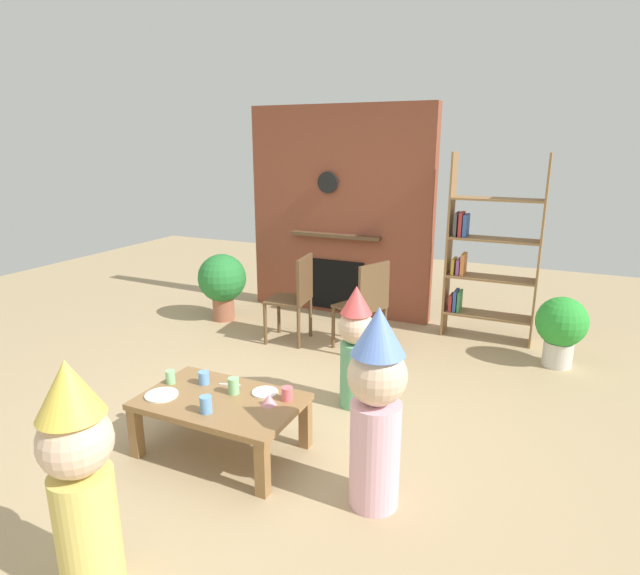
% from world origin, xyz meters
% --- Properties ---
extents(ground_plane, '(12.00, 12.00, 0.00)m').
position_xyz_m(ground_plane, '(0.00, 0.00, 0.00)').
color(ground_plane, tan).
extents(brick_fireplace_feature, '(2.20, 0.28, 2.40)m').
position_xyz_m(brick_fireplace_feature, '(-0.61, 2.60, 1.19)').
color(brick_fireplace_feature, brown).
rests_on(brick_fireplace_feature, ground_plane).
extents(bookshelf, '(0.90, 0.28, 1.90)m').
position_xyz_m(bookshelf, '(1.08, 2.40, 0.88)').
color(bookshelf, olive).
rests_on(bookshelf, ground_plane).
extents(coffee_table, '(1.04, 0.65, 0.38)m').
position_xyz_m(coffee_table, '(-0.14, -0.51, 0.33)').
color(coffee_table, olive).
rests_on(coffee_table, ground_plane).
extents(paper_cup_near_left, '(0.07, 0.07, 0.09)m').
position_xyz_m(paper_cup_near_left, '(-0.37, -0.38, 0.43)').
color(paper_cup_near_left, '#669EE0').
rests_on(paper_cup_near_left, coffee_table).
extents(paper_cup_near_right, '(0.06, 0.06, 0.09)m').
position_xyz_m(paper_cup_near_right, '(-0.59, -0.46, 0.43)').
color(paper_cup_near_right, '#8CD18C').
rests_on(paper_cup_near_right, coffee_table).
extents(paper_cup_center, '(0.07, 0.07, 0.11)m').
position_xyz_m(paper_cup_center, '(-0.11, -0.41, 0.44)').
color(paper_cup_center, '#8CD18C').
rests_on(paper_cup_center, coffee_table).
extents(paper_cup_far_left, '(0.08, 0.08, 0.11)m').
position_xyz_m(paper_cup_far_left, '(-0.12, -0.70, 0.44)').
color(paper_cup_far_left, '#669EE0').
rests_on(paper_cup_far_left, coffee_table).
extents(paper_cup_far_right, '(0.07, 0.07, 0.09)m').
position_xyz_m(paper_cup_far_right, '(0.26, -0.34, 0.43)').
color(paper_cup_far_right, '#E5666B').
rests_on(paper_cup_far_right, coffee_table).
extents(paper_plate_front, '(0.17, 0.17, 0.01)m').
position_xyz_m(paper_plate_front, '(0.08, -0.32, 0.39)').
color(paper_plate_front, white).
rests_on(paper_plate_front, coffee_table).
extents(paper_plate_rear, '(0.21, 0.21, 0.01)m').
position_xyz_m(paper_plate_rear, '(-0.52, -0.64, 0.39)').
color(paper_plate_rear, white).
rests_on(paper_plate_rear, coffee_table).
extents(birthday_cake_slice, '(0.10, 0.10, 0.07)m').
position_xyz_m(birthday_cake_slice, '(0.18, -0.45, 0.42)').
color(birthday_cake_slice, pink).
rests_on(birthday_cake_slice, coffee_table).
extents(table_fork, '(0.15, 0.06, 0.01)m').
position_xyz_m(table_fork, '(-0.20, -0.32, 0.39)').
color(table_fork, silver).
rests_on(table_fork, coffee_table).
extents(child_with_cone_hat, '(0.32, 0.32, 1.14)m').
position_xyz_m(child_with_cone_hat, '(-0.03, -1.69, 0.60)').
color(child_with_cone_hat, '#E0CC66').
rests_on(child_with_cone_hat, ground_plane).
extents(child_in_pink, '(0.33, 0.33, 1.17)m').
position_xyz_m(child_in_pink, '(0.94, -0.59, 0.62)').
color(child_in_pink, '#EAB2C6').
rests_on(child_in_pink, ground_plane).
extents(child_by_the_chairs, '(0.27, 0.27, 0.97)m').
position_xyz_m(child_by_the_chairs, '(0.42, 0.45, 0.51)').
color(child_by_the_chairs, '#66B27F').
rests_on(child_by_the_chairs, ground_plane).
extents(dining_chair_left, '(0.44, 0.44, 0.90)m').
position_xyz_m(dining_chair_left, '(-0.61, 1.48, 0.51)').
color(dining_chair_left, brown).
rests_on(dining_chair_left, ground_plane).
extents(dining_chair_middle, '(0.53, 0.53, 0.90)m').
position_xyz_m(dining_chair_middle, '(0.12, 1.53, 0.51)').
color(dining_chair_middle, brown).
rests_on(dining_chair_middle, ground_plane).
extents(potted_plant_tall, '(0.45, 0.45, 0.65)m').
position_xyz_m(potted_plant_tall, '(1.85, 1.93, 0.38)').
color(potted_plant_tall, beige).
rests_on(potted_plant_tall, ground_plane).
extents(potted_plant_short, '(0.55, 0.55, 0.77)m').
position_xyz_m(potted_plant_short, '(-1.70, 1.74, 0.47)').
color(potted_plant_short, '#9E5B42').
rests_on(potted_plant_short, ground_plane).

